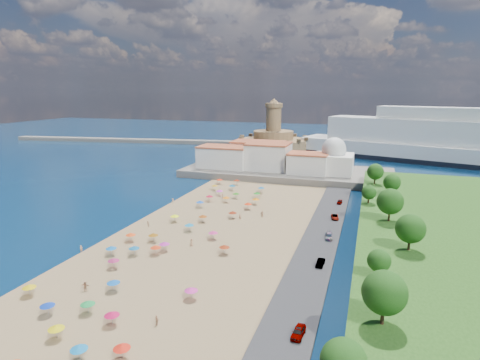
% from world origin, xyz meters
% --- Properties ---
extents(ground, '(700.00, 700.00, 0.00)m').
position_xyz_m(ground, '(0.00, 0.00, 0.00)').
color(ground, '#071938').
rests_on(ground, ground).
extents(terrace, '(90.00, 36.00, 3.00)m').
position_xyz_m(terrace, '(10.00, 73.00, 1.50)').
color(terrace, '#59544C').
rests_on(terrace, ground).
extents(jetty, '(18.00, 70.00, 2.40)m').
position_xyz_m(jetty, '(-12.00, 108.00, 1.20)').
color(jetty, '#59544C').
rests_on(jetty, ground).
extents(breakwater, '(199.03, 34.77, 2.60)m').
position_xyz_m(breakwater, '(-110.00, 153.00, 1.30)').
color(breakwater, '#59544C').
rests_on(breakwater, ground).
extents(waterfront_buildings, '(57.00, 29.00, 11.00)m').
position_xyz_m(waterfront_buildings, '(-3.05, 73.64, 7.88)').
color(waterfront_buildings, silver).
rests_on(waterfront_buildings, terrace).
extents(domed_building, '(16.00, 16.00, 15.00)m').
position_xyz_m(domed_building, '(30.00, 71.00, 8.97)').
color(domed_building, silver).
rests_on(domed_building, terrace).
extents(fortress, '(40.00, 40.00, 32.40)m').
position_xyz_m(fortress, '(-12.00, 138.00, 6.68)').
color(fortress, olive).
rests_on(fortress, ground).
extents(cruise_ship, '(159.51, 69.59, 34.89)m').
position_xyz_m(cruise_ship, '(83.67, 127.66, 10.33)').
color(cruise_ship, black).
rests_on(cruise_ship, ground).
extents(beach_parasols, '(31.24, 115.42, 2.20)m').
position_xyz_m(beach_parasols, '(-0.12, -7.40, 2.15)').
color(beach_parasols, gray).
rests_on(beach_parasols, beach).
extents(beachgoers, '(34.09, 87.83, 1.89)m').
position_xyz_m(beachgoers, '(-0.31, -4.81, 1.14)').
color(beachgoers, tan).
rests_on(beachgoers, beach).
extents(parked_cars, '(2.67, 80.33, 1.41)m').
position_xyz_m(parked_cars, '(36.00, -3.90, 1.35)').
color(parked_cars, gray).
rests_on(parked_cars, promenade).
extents(hillside_trees, '(15.04, 107.56, 8.07)m').
position_xyz_m(hillside_trees, '(48.61, -8.43, 10.31)').
color(hillside_trees, '#382314').
rests_on(hillside_trees, hillside).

